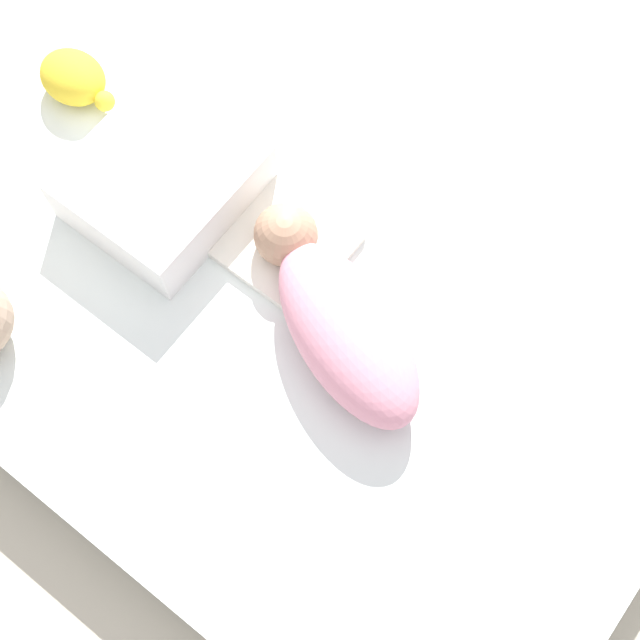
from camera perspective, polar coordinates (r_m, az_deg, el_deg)
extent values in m
plane|color=#B2A893|center=(1.75, -1.57, -1.09)|extent=(12.00, 12.00, 0.00)
cube|color=white|center=(1.69, -1.63, -0.36)|extent=(1.50, 1.06, 0.13)
cube|color=white|center=(1.68, -2.38, 4.93)|extent=(0.23, 0.21, 0.02)
ellipsoid|color=pink|center=(1.55, 1.78, -0.87)|extent=(0.42, 0.31, 0.14)
sphere|color=tan|center=(1.63, -2.20, 5.48)|extent=(0.12, 0.12, 0.12)
cube|color=white|center=(1.71, -10.03, 8.70)|extent=(0.29, 0.32, 0.12)
ellipsoid|color=yellow|center=(1.89, -15.54, 14.74)|extent=(0.14, 0.12, 0.08)
sphere|color=yellow|center=(1.86, -13.62, 13.46)|extent=(0.04, 0.04, 0.04)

